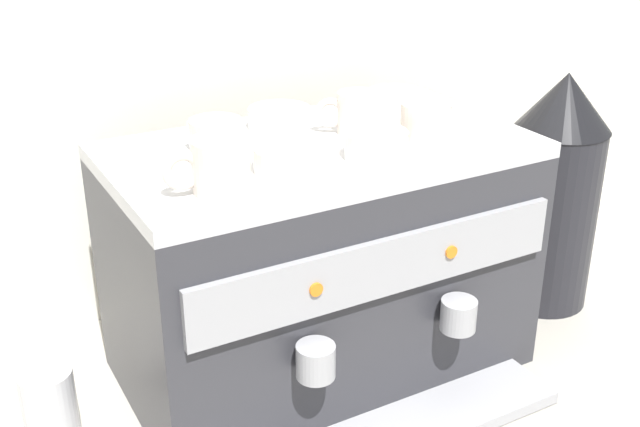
% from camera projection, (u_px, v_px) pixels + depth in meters
% --- Properties ---
extents(ground_plane, '(4.00, 4.00, 0.00)m').
position_uv_depth(ground_plane, '(320.00, 362.00, 1.40)').
color(ground_plane, '#9E998E').
extents(espresso_machine, '(0.66, 0.47, 0.41)m').
position_uv_depth(espresso_machine, '(321.00, 262.00, 1.31)').
color(espresso_machine, '#2D2D33').
rests_on(espresso_machine, ground_plane).
extents(ceramic_cup_0, '(0.08, 0.11, 0.06)m').
position_uv_depth(ceramic_cup_0, '(214.00, 140.00, 1.15)').
color(ceramic_cup_0, beige).
rests_on(ceramic_cup_0, espresso_machine).
extents(ceramic_cup_1, '(0.12, 0.08, 0.07)m').
position_uv_depth(ceramic_cup_1, '(218.00, 166.00, 1.04)').
color(ceramic_cup_1, beige).
rests_on(ceramic_cup_1, espresso_machine).
extents(ceramic_cup_2, '(0.08, 0.11, 0.07)m').
position_uv_depth(ceramic_cup_2, '(425.00, 123.00, 1.22)').
color(ceramic_cup_2, beige).
rests_on(ceramic_cup_2, espresso_machine).
extents(ceramic_cup_3, '(0.09, 0.07, 0.07)m').
position_uv_depth(ceramic_cup_3, '(355.00, 113.00, 1.27)').
color(ceramic_cup_3, beige).
rests_on(ceramic_cup_3, espresso_machine).
extents(ceramic_bowl_0, '(0.10, 0.10, 0.04)m').
position_uv_depth(ceramic_bowl_0, '(395.00, 102.00, 1.37)').
color(ceramic_bowl_0, white).
rests_on(ceramic_bowl_0, espresso_machine).
extents(ceramic_bowl_1, '(0.10, 0.10, 0.03)m').
position_uv_depth(ceramic_bowl_1, '(280.00, 119.00, 1.29)').
color(ceramic_bowl_1, white).
rests_on(ceramic_bowl_1, espresso_machine).
extents(ceramic_bowl_2, '(0.09, 0.09, 0.04)m').
position_uv_depth(ceramic_bowl_2, '(376.00, 146.00, 1.16)').
color(ceramic_bowl_2, white).
rests_on(ceramic_bowl_2, espresso_machine).
extents(ceramic_bowl_3, '(0.12, 0.12, 0.04)m').
position_uv_depth(ceramic_bowl_3, '(296.00, 159.00, 1.12)').
color(ceramic_bowl_3, white).
rests_on(ceramic_bowl_3, espresso_machine).
extents(coffee_grinder, '(0.18, 0.18, 0.46)m').
position_uv_depth(coffee_grinder, '(554.00, 191.00, 1.51)').
color(coffee_grinder, black).
rests_on(coffee_grinder, ground_plane).
extents(milk_pitcher, '(0.08, 0.08, 0.13)m').
position_uv_depth(milk_pitcher, '(50.00, 409.00, 1.18)').
color(milk_pitcher, '#B7B7BC').
rests_on(milk_pitcher, ground_plane).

